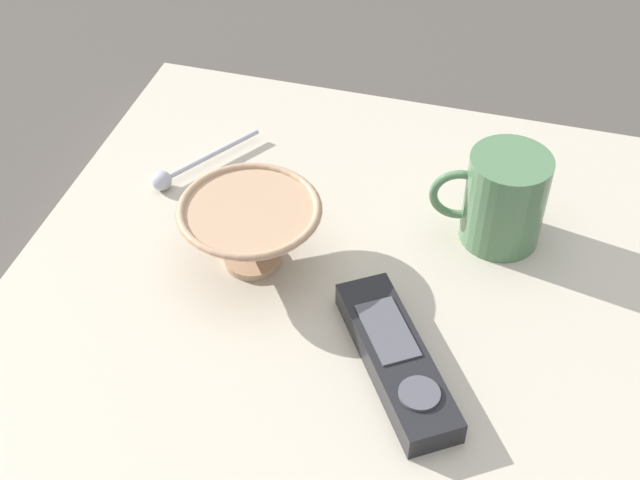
{
  "coord_description": "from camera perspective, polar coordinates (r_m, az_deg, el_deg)",
  "views": [
    {
      "loc": [
        -0.15,
        0.59,
        0.68
      ],
      "look_at": [
        0.02,
        -0.03,
        0.07
      ],
      "focal_mm": 48.65,
      "sensor_mm": 36.0,
      "label": 1
    }
  ],
  "objects": [
    {
      "name": "ground_plane",
      "position": [
        0.91,
        0.9,
        -4.6
      ],
      "size": [
        6.0,
        6.0,
        0.0
      ],
      "primitive_type": "plane",
      "color": "#47423D"
    },
    {
      "name": "table",
      "position": [
        0.89,
        0.92,
        -3.56
      ],
      "size": [
        0.65,
        0.65,
        0.05
      ],
      "color": "#B7AD99",
      "rests_on": "ground"
    },
    {
      "name": "cereal_bowl",
      "position": [
        0.86,
        -4.68,
        0.4
      ],
      "size": [
        0.14,
        0.14,
        0.08
      ],
      "color": "tan",
      "rests_on": "table"
    },
    {
      "name": "coffee_mug",
      "position": [
        0.9,
        11.93,
        2.66
      ],
      "size": [
        0.12,
        0.08,
        0.1
      ],
      "color": "#4C724C",
      "rests_on": "table"
    },
    {
      "name": "teaspoon",
      "position": [
        0.99,
        -9.42,
        4.38
      ],
      "size": [
        0.09,
        0.13,
        0.02
      ],
      "color": "#A3A5B2",
      "rests_on": "table"
    },
    {
      "name": "tv_remote_near",
      "position": [
        0.79,
        5.03,
        -7.79
      ],
      "size": [
        0.15,
        0.18,
        0.03
      ],
      "color": "black",
      "rests_on": "table"
    }
  ]
}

